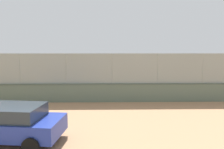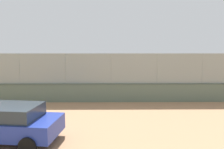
{
  "view_description": "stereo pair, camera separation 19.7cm",
  "coord_description": "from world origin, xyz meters",
  "views": [
    {
      "loc": [
        2.93,
        24.63,
        3.56
      ],
      "look_at": [
        2.16,
        5.37,
        1.38
      ],
      "focal_mm": 33.56,
      "sensor_mm": 36.0,
      "label": 1
    },
    {
      "loc": [
        2.73,
        24.64,
        3.56
      ],
      "look_at": [
        2.16,
        5.37,
        1.38
      ],
      "focal_mm": 33.56,
      "sensor_mm": 36.0,
      "label": 2
    }
  ],
  "objects": [
    {
      "name": "player_baseline_waiting",
      "position": [
        3.27,
        -0.23,
        0.93
      ],
      "size": [
        0.72,
        0.89,
        1.59
      ],
      "color": "#591919",
      "rests_on": "ground_plane"
    },
    {
      "name": "fence_panel_on_wall",
      "position": [
        2.34,
        10.18,
        2.34
      ],
      "size": [
        31.91,
        0.68,
        2.1
      ],
      "color": "gray",
      "rests_on": "perimeter_wall"
    },
    {
      "name": "player_at_service_line",
      "position": [
        -1.89,
        -0.17,
        1.0
      ],
      "size": [
        0.76,
        1.27,
        1.69
      ],
      "color": "black",
      "rests_on": "ground_plane"
    },
    {
      "name": "player_crossing_court",
      "position": [
        4.87,
        5.65,
        0.92
      ],
      "size": [
        0.72,
        1.17,
        1.56
      ],
      "color": "black",
      "rests_on": "ground_plane"
    },
    {
      "name": "parked_car_blue",
      "position": [
        6.78,
        16.57,
        0.78
      ],
      "size": [
        4.75,
        2.51,
        1.46
      ],
      "color": "#23389E",
      "rests_on": "ground_plane"
    },
    {
      "name": "ground_plane",
      "position": [
        0.0,
        0.0,
        0.0
      ],
      "size": [
        260.0,
        260.0,
        0.0
      ],
      "primitive_type": "plane",
      "color": "tan"
    },
    {
      "name": "perimeter_wall",
      "position": [
        2.34,
        10.18,
        0.65
      ],
      "size": [
        32.5,
        1.03,
        1.29
      ],
      "color": "slate",
      "rests_on": "ground_plane"
    },
    {
      "name": "courtside_bench",
      "position": [
        1.98,
        8.52,
        0.46
      ],
      "size": [
        1.61,
        0.41,
        0.87
      ],
      "color": "#4C6B4C",
      "rests_on": "ground_plane"
    },
    {
      "name": "sports_ball",
      "position": [
        6.0,
        7.13,
        0.06
      ],
      "size": [
        0.11,
        0.11,
        0.11
      ],
      "primitive_type": "sphere",
      "color": "orange",
      "rests_on": "ground_plane"
    }
  ]
}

